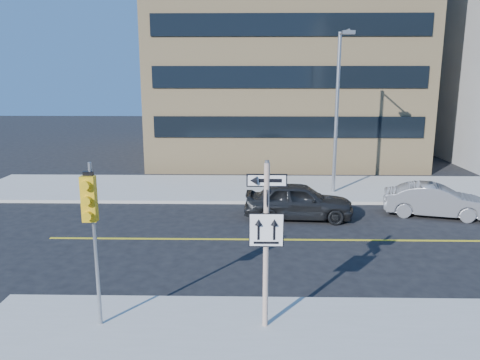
{
  "coord_description": "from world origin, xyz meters",
  "views": [
    {
      "loc": [
        -0.4,
        -12.79,
        6.05
      ],
      "look_at": [
        -0.73,
        4.0,
        2.31
      ],
      "focal_mm": 35.0,
      "sensor_mm": 36.0,
      "label": 1
    }
  ],
  "objects_px": {
    "sign_pole": "(266,236)",
    "parked_car_b": "(435,201)",
    "parked_car_a": "(299,201)",
    "streetlight_a": "(338,103)",
    "traffic_signal": "(91,212)"
  },
  "relations": [
    {
      "from": "sign_pole",
      "to": "streetlight_a",
      "type": "xyz_separation_m",
      "value": [
        4.0,
        13.27,
        2.32
      ]
    },
    {
      "from": "sign_pole",
      "to": "traffic_signal",
      "type": "distance_m",
      "value": 4.05
    },
    {
      "from": "sign_pole",
      "to": "parked_car_a",
      "type": "relative_size",
      "value": 0.87
    },
    {
      "from": "parked_car_a",
      "to": "parked_car_b",
      "type": "bearing_deg",
      "value": -82.37
    },
    {
      "from": "sign_pole",
      "to": "parked_car_b",
      "type": "relative_size",
      "value": 0.94
    },
    {
      "from": "sign_pole",
      "to": "parked_car_b",
      "type": "distance_m",
      "value": 12.56
    },
    {
      "from": "sign_pole",
      "to": "streetlight_a",
      "type": "bearing_deg",
      "value": 73.23
    },
    {
      "from": "parked_car_a",
      "to": "streetlight_a",
      "type": "bearing_deg",
      "value": -26.04
    },
    {
      "from": "sign_pole",
      "to": "parked_car_a",
      "type": "xyz_separation_m",
      "value": [
        1.74,
        9.26,
        -1.64
      ]
    },
    {
      "from": "parked_car_a",
      "to": "parked_car_b",
      "type": "height_order",
      "value": "parked_car_a"
    },
    {
      "from": "streetlight_a",
      "to": "sign_pole",
      "type": "bearing_deg",
      "value": -106.77
    },
    {
      "from": "traffic_signal",
      "to": "parked_car_b",
      "type": "xyz_separation_m",
      "value": [
        11.77,
        9.86,
        -2.32
      ]
    },
    {
      "from": "sign_pole",
      "to": "parked_car_b",
      "type": "xyz_separation_m",
      "value": [
        7.77,
        9.71,
        -1.73
      ]
    },
    {
      "from": "sign_pole",
      "to": "streetlight_a",
      "type": "height_order",
      "value": "streetlight_a"
    },
    {
      "from": "parked_car_a",
      "to": "streetlight_a",
      "type": "height_order",
      "value": "streetlight_a"
    }
  ]
}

